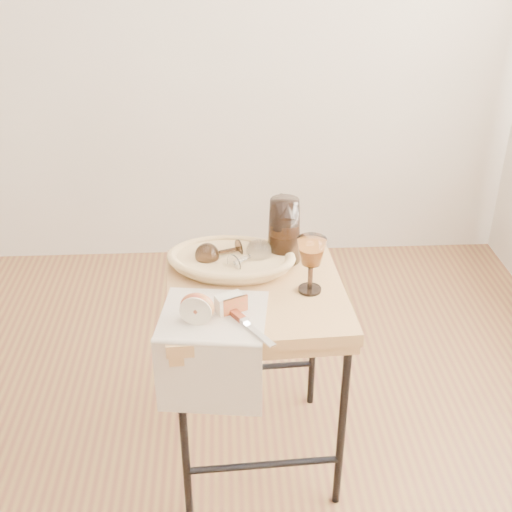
{
  "coord_description": "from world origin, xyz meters",
  "views": [
    {
      "loc": [
        0.38,
        -1.27,
        1.69
      ],
      "look_at": [
        0.46,
        0.35,
        0.78
      ],
      "focal_mm": 46.35,
      "sensor_mm": 36.0,
      "label": 1
    }
  ],
  "objects_px": {
    "goblet_lying_b": "(248,257)",
    "side_table": "(256,376)",
    "pitcher": "(284,230)",
    "goblet_lying_a": "(221,252)",
    "apple_half": "(197,307)",
    "table_knife": "(247,323)",
    "bread_basket": "(231,262)",
    "wine_goblet": "(311,265)",
    "tea_towel": "(213,315)"
  },
  "relations": [
    {
      "from": "bread_basket",
      "to": "table_knife",
      "type": "height_order",
      "value": "bread_basket"
    },
    {
      "from": "wine_goblet",
      "to": "tea_towel",
      "type": "bearing_deg",
      "value": -157.32
    },
    {
      "from": "goblet_lying_a",
      "to": "pitcher",
      "type": "height_order",
      "value": "pitcher"
    },
    {
      "from": "wine_goblet",
      "to": "table_knife",
      "type": "height_order",
      "value": "wine_goblet"
    },
    {
      "from": "goblet_lying_b",
      "to": "apple_half",
      "type": "height_order",
      "value": "same"
    },
    {
      "from": "goblet_lying_b",
      "to": "apple_half",
      "type": "distance_m",
      "value": 0.3
    },
    {
      "from": "side_table",
      "to": "pitcher",
      "type": "xyz_separation_m",
      "value": [
        0.1,
        0.17,
        0.43
      ]
    },
    {
      "from": "tea_towel",
      "to": "pitcher",
      "type": "xyz_separation_m",
      "value": [
        0.22,
        0.31,
        0.1
      ]
    },
    {
      "from": "goblet_lying_b",
      "to": "wine_goblet",
      "type": "xyz_separation_m",
      "value": [
        0.17,
        -0.12,
        0.03
      ]
    },
    {
      "from": "tea_towel",
      "to": "table_knife",
      "type": "height_order",
      "value": "table_knife"
    },
    {
      "from": "tea_towel",
      "to": "table_knife",
      "type": "relative_size",
      "value": 1.33
    },
    {
      "from": "side_table",
      "to": "goblet_lying_b",
      "type": "xyz_separation_m",
      "value": [
        -0.02,
        0.1,
        0.38
      ]
    },
    {
      "from": "goblet_lying_a",
      "to": "table_knife",
      "type": "xyz_separation_m",
      "value": [
        0.07,
        -0.33,
        -0.04
      ]
    },
    {
      "from": "side_table",
      "to": "goblet_lying_b",
      "type": "distance_m",
      "value": 0.4
    },
    {
      "from": "pitcher",
      "to": "bread_basket",
      "type": "bearing_deg",
      "value": -158.66
    },
    {
      "from": "apple_half",
      "to": "table_knife",
      "type": "distance_m",
      "value": 0.14
    },
    {
      "from": "pitcher",
      "to": "apple_half",
      "type": "xyz_separation_m",
      "value": [
        -0.26,
        -0.33,
        -0.05
      ]
    },
    {
      "from": "wine_goblet",
      "to": "bread_basket",
      "type": "bearing_deg",
      "value": 148.03
    },
    {
      "from": "tea_towel",
      "to": "goblet_lying_a",
      "type": "xyz_separation_m",
      "value": [
        0.02,
        0.27,
        0.05
      ]
    },
    {
      "from": "goblet_lying_a",
      "to": "goblet_lying_b",
      "type": "relative_size",
      "value": 0.94
    },
    {
      "from": "tea_towel",
      "to": "goblet_lying_b",
      "type": "distance_m",
      "value": 0.26
    },
    {
      "from": "goblet_lying_b",
      "to": "wine_goblet",
      "type": "distance_m",
      "value": 0.21
    },
    {
      "from": "side_table",
      "to": "pitcher",
      "type": "height_order",
      "value": "pitcher"
    },
    {
      "from": "apple_half",
      "to": "goblet_lying_a",
      "type": "bearing_deg",
      "value": 88.97
    },
    {
      "from": "bread_basket",
      "to": "goblet_lying_b",
      "type": "relative_size",
      "value": 2.68
    },
    {
      "from": "side_table",
      "to": "table_knife",
      "type": "bearing_deg",
      "value": -100.04
    },
    {
      "from": "bread_basket",
      "to": "pitcher",
      "type": "bearing_deg",
      "value": 24.42
    },
    {
      "from": "goblet_lying_a",
      "to": "tea_towel",
      "type": "bearing_deg",
      "value": 64.1
    },
    {
      "from": "tea_towel",
      "to": "bread_basket",
      "type": "relative_size",
      "value": 0.83
    },
    {
      "from": "goblet_lying_b",
      "to": "side_table",
      "type": "bearing_deg",
      "value": -122.06
    },
    {
      "from": "bread_basket",
      "to": "wine_goblet",
      "type": "bearing_deg",
      "value": -23.8
    },
    {
      "from": "goblet_lying_a",
      "to": "wine_goblet",
      "type": "distance_m",
      "value": 0.3
    },
    {
      "from": "bread_basket",
      "to": "pitcher",
      "type": "xyz_separation_m",
      "value": [
        0.17,
        0.05,
        0.08
      ]
    },
    {
      "from": "wine_goblet",
      "to": "apple_half",
      "type": "distance_m",
      "value": 0.35
    },
    {
      "from": "goblet_lying_a",
      "to": "pitcher",
      "type": "distance_m",
      "value": 0.21
    },
    {
      "from": "bread_basket",
      "to": "pitcher",
      "type": "height_order",
      "value": "pitcher"
    },
    {
      "from": "tea_towel",
      "to": "table_knife",
      "type": "distance_m",
      "value": 0.11
    },
    {
      "from": "goblet_lying_a",
      "to": "wine_goblet",
      "type": "height_order",
      "value": "wine_goblet"
    },
    {
      "from": "apple_half",
      "to": "side_table",
      "type": "bearing_deg",
      "value": 56.12
    },
    {
      "from": "goblet_lying_b",
      "to": "table_knife",
      "type": "height_order",
      "value": "goblet_lying_b"
    },
    {
      "from": "goblet_lying_a",
      "to": "wine_goblet",
      "type": "xyz_separation_m",
      "value": [
        0.26,
        -0.16,
        0.04
      ]
    },
    {
      "from": "tea_towel",
      "to": "apple_half",
      "type": "bearing_deg",
      "value": -140.48
    },
    {
      "from": "goblet_lying_b",
      "to": "wine_goblet",
      "type": "relative_size",
      "value": 0.75
    },
    {
      "from": "side_table",
      "to": "tea_towel",
      "type": "relative_size",
      "value": 2.29
    },
    {
      "from": "side_table",
      "to": "apple_half",
      "type": "height_order",
      "value": "apple_half"
    },
    {
      "from": "goblet_lying_a",
      "to": "pitcher",
      "type": "bearing_deg",
      "value": 168.57
    },
    {
      "from": "side_table",
      "to": "tea_towel",
      "type": "xyz_separation_m",
      "value": [
        -0.12,
        -0.14,
        0.33
      ]
    },
    {
      "from": "goblet_lying_a",
      "to": "table_knife",
      "type": "bearing_deg",
      "value": 80.27
    },
    {
      "from": "bread_basket",
      "to": "pitcher",
      "type": "distance_m",
      "value": 0.19
    },
    {
      "from": "apple_half",
      "to": "goblet_lying_b",
      "type": "bearing_deg",
      "value": 71.97
    }
  ]
}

